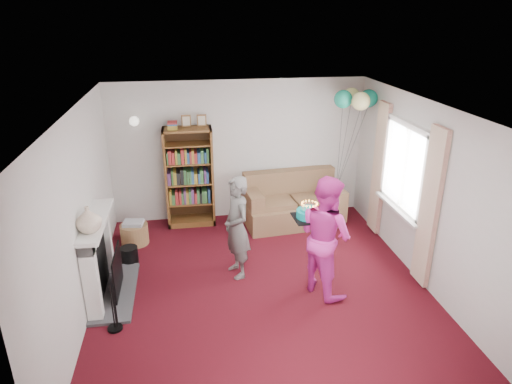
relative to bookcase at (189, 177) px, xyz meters
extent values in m
plane|color=#36080B|center=(0.90, -2.30, -0.86)|extent=(5.00, 5.00, 0.00)
cube|color=silver|center=(0.90, 0.21, 0.39)|extent=(4.50, 0.02, 2.50)
cube|color=silver|center=(-1.36, -2.30, 0.39)|extent=(0.02, 5.00, 2.50)
cube|color=silver|center=(3.16, -2.30, 0.39)|extent=(0.02, 5.00, 2.50)
cube|color=white|center=(0.90, -2.30, 1.64)|extent=(4.50, 5.00, 0.01)
cube|color=#3F3F42|center=(-1.10, -2.10, -0.84)|extent=(0.55, 1.40, 0.04)
cube|color=white|center=(-1.25, -2.65, -0.33)|extent=(0.18, 0.14, 1.06)
cube|color=white|center=(-1.25, -1.55, -0.33)|extent=(0.18, 0.14, 1.06)
cube|color=white|center=(-1.25, -2.10, 0.14)|extent=(0.18, 1.24, 0.16)
cube|color=white|center=(-1.22, -2.10, 0.24)|extent=(0.28, 1.35, 0.05)
cube|color=black|center=(-1.27, -2.10, -0.38)|extent=(0.10, 0.80, 0.86)
cube|color=black|center=(-1.03, -2.10, -0.53)|extent=(0.02, 0.70, 0.60)
cylinder|color=black|center=(-1.00, -2.88, -0.54)|extent=(0.18, 0.18, 0.64)
cylinder|color=black|center=(-0.97, -1.30, -0.73)|extent=(0.26, 0.26, 0.26)
cube|color=white|center=(3.11, -1.70, 1.21)|extent=(0.08, 1.30, 0.08)
cube|color=white|center=(3.11, -1.70, -0.04)|extent=(0.08, 1.30, 0.08)
cube|color=white|center=(3.14, -1.70, 0.59)|extent=(0.01, 1.15, 1.20)
cube|color=white|center=(3.08, -1.70, -0.07)|extent=(0.14, 1.32, 0.04)
cube|color=beige|center=(3.10, -2.52, 0.29)|extent=(0.07, 0.38, 2.20)
cube|color=beige|center=(3.10, -0.88, 0.29)|extent=(0.07, 0.38, 2.20)
cylinder|color=gold|center=(-0.85, 0.15, 1.04)|extent=(0.04, 0.12, 0.04)
sphere|color=white|center=(-0.85, 0.06, 1.02)|extent=(0.16, 0.16, 0.16)
cube|color=#472B14|center=(0.00, 0.16, 0.01)|extent=(0.83, 0.04, 1.75)
cube|color=brown|center=(-0.39, -0.03, 0.01)|extent=(0.04, 0.42, 1.75)
cube|color=brown|center=(0.40, -0.03, 0.01)|extent=(0.04, 0.42, 1.75)
cube|color=brown|center=(0.00, -0.03, 0.87)|extent=(0.83, 0.42, 0.04)
cube|color=brown|center=(0.00, -0.03, -0.81)|extent=(0.83, 0.42, 0.10)
cube|color=brown|center=(0.00, -0.03, -0.45)|extent=(0.75, 0.38, 0.03)
cube|color=brown|center=(0.00, -0.03, -0.08)|extent=(0.75, 0.38, 0.02)
cube|color=brown|center=(0.00, -0.03, 0.29)|extent=(0.75, 0.38, 0.02)
cube|color=brown|center=(0.00, -0.03, 0.61)|extent=(0.75, 0.38, 0.02)
cube|color=maroon|center=(-0.23, -0.05, 0.95)|extent=(0.16, 0.22, 0.12)
cube|color=brown|center=(0.00, 0.02, 1.00)|extent=(0.16, 0.02, 0.20)
cube|color=brown|center=(0.26, 0.02, 1.00)|extent=(0.16, 0.02, 0.20)
cube|color=brown|center=(1.80, -0.30, -0.67)|extent=(1.69, 0.90, 0.40)
cube|color=brown|center=(1.80, 0.03, -0.32)|extent=(1.69, 0.24, 0.70)
cube|color=brown|center=(1.07, -0.30, -0.47)|extent=(0.24, 0.85, 0.55)
cube|color=brown|center=(2.52, -0.30, -0.47)|extent=(0.24, 0.85, 0.55)
cube|color=brown|center=(1.42, -0.38, -0.44)|extent=(0.72, 0.60, 0.12)
cube|color=brown|center=(2.17, -0.38, -0.44)|extent=(0.72, 0.60, 0.12)
cylinder|color=olive|center=(-0.95, -0.67, -0.70)|extent=(0.45, 0.45, 0.34)
cube|color=beige|center=(-0.95, -0.67, -0.50)|extent=(0.31, 0.25, 0.06)
imported|color=black|center=(0.61, -1.87, -0.12)|extent=(0.49, 0.62, 1.49)
imported|color=#D52A9B|center=(1.72, -2.45, -0.04)|extent=(0.92, 1.00, 1.65)
cube|color=black|center=(1.52, -2.31, 0.17)|extent=(0.40, 0.40, 0.02)
cylinder|color=#0C9193|center=(1.52, -2.31, 0.23)|extent=(0.33, 0.33, 0.10)
cylinder|color=#0C9193|center=(1.52, -2.31, 0.29)|extent=(0.24, 0.24, 0.04)
cylinder|color=pink|center=(1.62, -2.31, 0.32)|extent=(0.01, 0.01, 0.09)
sphere|color=orange|center=(1.62, -2.31, 0.37)|extent=(0.02, 0.02, 0.02)
cylinder|color=pink|center=(1.61, -2.26, 0.32)|extent=(0.01, 0.01, 0.09)
sphere|color=orange|center=(1.61, -2.26, 0.37)|extent=(0.02, 0.02, 0.02)
cylinder|color=pink|center=(1.58, -2.23, 0.32)|extent=(0.01, 0.01, 0.09)
sphere|color=orange|center=(1.58, -2.23, 0.37)|extent=(0.02, 0.02, 0.02)
cylinder|color=pink|center=(1.54, -2.21, 0.32)|extent=(0.01, 0.01, 0.09)
sphere|color=orange|center=(1.54, -2.21, 0.37)|extent=(0.02, 0.02, 0.02)
cylinder|color=pink|center=(1.50, -2.21, 0.32)|extent=(0.01, 0.01, 0.09)
sphere|color=orange|center=(1.50, -2.21, 0.37)|extent=(0.02, 0.02, 0.02)
cylinder|color=pink|center=(1.46, -2.23, 0.32)|extent=(0.01, 0.01, 0.09)
sphere|color=orange|center=(1.46, -2.23, 0.37)|extent=(0.02, 0.02, 0.02)
cylinder|color=pink|center=(1.43, -2.26, 0.32)|extent=(0.01, 0.01, 0.09)
sphere|color=orange|center=(1.43, -2.26, 0.37)|extent=(0.02, 0.02, 0.02)
cylinder|color=pink|center=(1.42, -2.31, 0.32)|extent=(0.01, 0.01, 0.09)
sphere|color=orange|center=(1.42, -2.31, 0.37)|extent=(0.02, 0.02, 0.02)
cylinder|color=pink|center=(1.43, -2.35, 0.32)|extent=(0.01, 0.01, 0.09)
sphere|color=orange|center=(1.43, -2.35, 0.37)|extent=(0.02, 0.02, 0.02)
cylinder|color=pink|center=(1.46, -2.38, 0.32)|extent=(0.01, 0.01, 0.09)
sphere|color=orange|center=(1.46, -2.38, 0.37)|extent=(0.02, 0.02, 0.02)
cylinder|color=pink|center=(1.50, -2.40, 0.32)|extent=(0.01, 0.01, 0.09)
sphere|color=orange|center=(1.50, -2.40, 0.37)|extent=(0.02, 0.02, 0.02)
cylinder|color=pink|center=(1.54, -2.40, 0.32)|extent=(0.01, 0.01, 0.09)
sphere|color=orange|center=(1.54, -2.40, 0.37)|extent=(0.02, 0.02, 0.02)
cylinder|color=pink|center=(1.58, -2.38, 0.32)|extent=(0.01, 0.01, 0.09)
sphere|color=orange|center=(1.58, -2.38, 0.37)|extent=(0.02, 0.02, 0.02)
cylinder|color=pink|center=(1.61, -2.35, 0.32)|extent=(0.01, 0.01, 0.09)
sphere|color=orange|center=(1.61, -2.35, 0.37)|extent=(0.02, 0.02, 0.02)
sphere|color=#3F3F3F|center=(2.52, -0.50, -0.19)|extent=(0.02, 0.02, 0.02)
sphere|color=#199C7A|center=(3.02, -0.37, 1.36)|extent=(0.30, 0.30, 0.30)
sphere|color=#F4F195|center=(2.80, -0.15, 1.36)|extent=(0.30, 0.30, 0.30)
sphere|color=#199C7A|center=(2.58, -0.37, 1.36)|extent=(0.30, 0.30, 0.30)
sphere|color=#F4F195|center=(2.80, -0.59, 1.36)|extent=(0.30, 0.30, 0.30)
imported|color=beige|center=(-1.22, -2.45, 0.42)|extent=(0.37, 0.37, 0.32)
camera|label=1|loc=(-0.03, -7.59, 2.72)|focal=32.00mm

